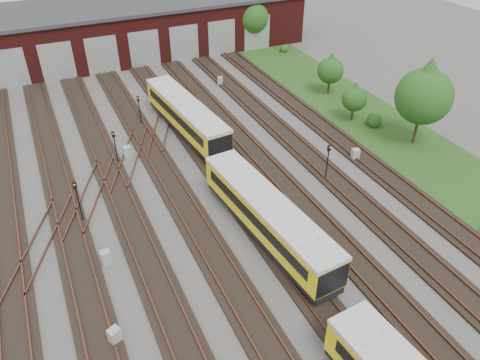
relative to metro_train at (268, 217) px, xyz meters
name	(u,v)px	position (x,y,z in m)	size (l,w,h in m)	color
ground	(243,249)	(-2.00, -0.43, -1.74)	(120.00, 120.00, 0.00)	#4A4745
track_network	(237,243)	(-2.17, 0.16, -1.63)	(30.40, 70.00, 0.33)	black
maintenance_shed	(108,30)	(-2.01, 39.54, 1.46)	(51.00, 12.50, 6.35)	#4A1312
grass_verge	(378,125)	(17.00, 9.57, -1.71)	(8.00, 55.00, 0.05)	#204717
metro_train	(268,217)	(0.00, 0.00, 0.00)	(3.60, 45.48, 2.75)	black
signal_mast_0	(77,197)	(-11.03, 6.88, 0.44)	(0.29, 0.27, 3.41)	black
signal_mast_1	(139,107)	(-3.49, 19.35, 0.14)	(0.28, 0.26, 2.92)	black
signal_mast_2	(115,143)	(-7.08, 13.40, 0.20)	(0.26, 0.25, 3.03)	black
signal_mast_3	(328,158)	(7.32, 3.98, 0.33)	(0.27, 0.26, 3.24)	black
relay_cabinet_0	(106,257)	(-10.38, 2.05, -1.23)	(0.61, 0.51, 1.01)	#A5A9AB
relay_cabinet_1	(127,152)	(-6.09, 13.99, -1.21)	(0.63, 0.53, 1.05)	#A5A9AB
relay_cabinet_2	(115,336)	(-11.15, -4.04, -1.23)	(0.61, 0.51, 1.02)	#A5A9AB
relay_cabinet_3	(220,81)	(7.05, 24.79, -1.26)	(0.57, 0.48, 0.96)	#A5A9AB
relay_cabinet_4	(355,154)	(11.31, 5.53, -1.23)	(0.61, 0.51, 1.01)	#A5A9AB
tree_0	(252,13)	(15.78, 34.57, 2.78)	(4.24, 4.24, 7.03)	#362518
tree_1	(331,67)	(16.76, 17.76, 1.21)	(2.78, 2.78, 4.60)	#362518
tree_2	(425,90)	(17.74, 5.63, 3.38)	(4.81, 4.81, 7.97)	#362518
tree_3	(355,96)	(15.35, 11.57, 0.82)	(2.41, 2.41, 3.99)	#362518
bush_1	(375,119)	(16.63, 9.78, -1.01)	(1.45, 1.45, 1.45)	#194112
bush_2	(284,48)	(18.86, 31.20, -1.19)	(1.09, 1.09, 1.09)	#194112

